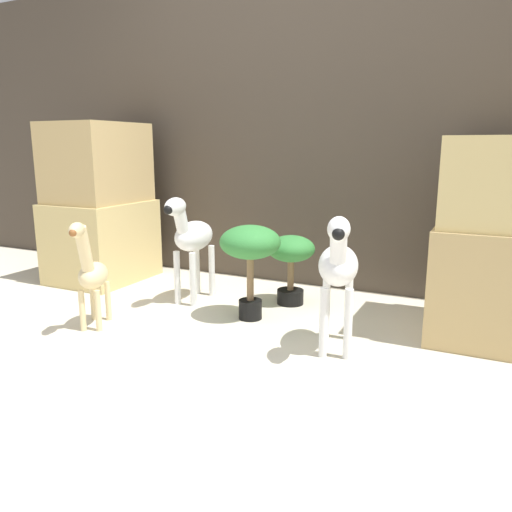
{
  "coord_description": "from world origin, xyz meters",
  "views": [
    {
      "loc": [
        1.29,
        -1.72,
        0.97
      ],
      "look_at": [
        0.11,
        0.72,
        0.38
      ],
      "focal_mm": 35.0,
      "sensor_mm": 36.0,
      "label": 1
    }
  ],
  "objects_px": {
    "zebra_left": "(191,236)",
    "potted_palm_front": "(291,256)",
    "zebra_right": "(338,266)",
    "giraffe_figurine": "(91,272)",
    "potted_palm_back": "(250,248)"
  },
  "relations": [
    {
      "from": "zebra_left",
      "to": "potted_palm_front",
      "type": "xyz_separation_m",
      "value": [
        0.59,
        0.22,
        -0.11
      ]
    },
    {
      "from": "zebra_left",
      "to": "giraffe_figurine",
      "type": "bearing_deg",
      "value": -109.21
    },
    {
      "from": "zebra_right",
      "to": "potted_palm_back",
      "type": "height_order",
      "value": "zebra_right"
    },
    {
      "from": "giraffe_figurine",
      "to": "potted_palm_front",
      "type": "distance_m",
      "value": 1.18
    },
    {
      "from": "zebra_left",
      "to": "potted_palm_front",
      "type": "height_order",
      "value": "zebra_left"
    },
    {
      "from": "giraffe_figurine",
      "to": "zebra_right",
      "type": "bearing_deg",
      "value": 11.86
    },
    {
      "from": "zebra_right",
      "to": "giraffe_figurine",
      "type": "xyz_separation_m",
      "value": [
        -1.29,
        -0.27,
        -0.11
      ]
    },
    {
      "from": "giraffe_figurine",
      "to": "potted_palm_back",
      "type": "distance_m",
      "value": 0.87
    },
    {
      "from": "zebra_right",
      "to": "zebra_left",
      "type": "xyz_separation_m",
      "value": [
        -1.06,
        0.37,
        0.0
      ]
    },
    {
      "from": "zebra_left",
      "to": "potted_palm_front",
      "type": "bearing_deg",
      "value": 20.22
    },
    {
      "from": "zebra_left",
      "to": "zebra_right",
      "type": "bearing_deg",
      "value": -19.29
    },
    {
      "from": "zebra_right",
      "to": "potted_palm_front",
      "type": "bearing_deg",
      "value": 128.87
    },
    {
      "from": "zebra_right",
      "to": "potted_palm_front",
      "type": "distance_m",
      "value": 0.76
    },
    {
      "from": "zebra_right",
      "to": "giraffe_figurine",
      "type": "bearing_deg",
      "value": -168.14
    },
    {
      "from": "zebra_right",
      "to": "giraffe_figurine",
      "type": "distance_m",
      "value": 1.32
    }
  ]
}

